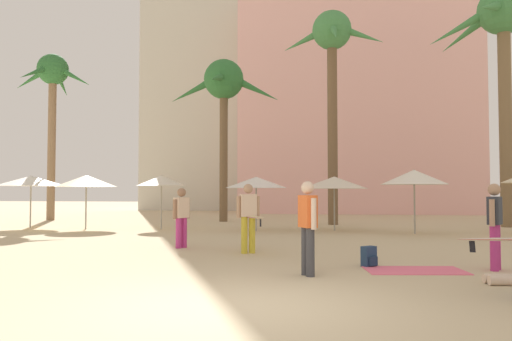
# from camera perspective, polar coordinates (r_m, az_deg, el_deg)

# --- Properties ---
(ground) EXTENTS (120.00, 120.00, 0.00)m
(ground) POSITION_cam_1_polar(r_m,az_deg,el_deg) (6.95, -2.00, -15.45)
(ground) COLOR #C6B28C
(hotel_pink) EXTENTS (16.29, 9.51, 16.13)m
(hotel_pink) POSITION_cam_1_polar(r_m,az_deg,el_deg) (38.45, 11.27, 7.44)
(hotel_pink) COLOR beige
(hotel_pink) RESTS_ON ground
(hotel_tower_gray) EXTENTS (18.15, 10.32, 32.28)m
(hotel_tower_gray) POSITION_cam_1_polar(r_m,az_deg,el_deg) (45.57, 0.41, 16.33)
(hotel_tower_gray) COLOR beige
(hotel_tower_gray) RESTS_ON ground
(palm_tree_far_left) EXTENTS (4.83, 4.74, 10.00)m
(palm_tree_far_left) POSITION_cam_1_polar(r_m,az_deg,el_deg) (24.03, 8.76, 13.45)
(palm_tree_far_left) COLOR brown
(palm_tree_far_left) RESTS_ON ground
(palm_tree_center) EXTENTS (5.87, 5.97, 8.31)m
(palm_tree_center) POSITION_cam_1_polar(r_m,az_deg,el_deg) (25.77, -3.75, 9.43)
(palm_tree_center) COLOR brown
(palm_tree_center) RESTS_ON ground
(palm_tree_right) EXTENTS (6.52, 5.92, 10.61)m
(palm_tree_right) POSITION_cam_1_polar(r_m,az_deg,el_deg) (25.02, 26.65, 14.30)
(palm_tree_right) COLOR brown
(palm_tree_right) RESTS_ON ground
(palm_tree_far_right) EXTENTS (4.77, 4.73, 8.89)m
(palm_tree_far_right) POSITION_cam_1_polar(r_m,az_deg,el_deg) (28.96, -22.43, 9.05)
(palm_tree_far_right) COLOR #896B4C
(palm_tree_far_right) RESTS_ON ground
(cafe_umbrella_0) EXTENTS (2.48, 2.48, 2.21)m
(cafe_umbrella_0) POSITION_cam_1_polar(r_m,az_deg,el_deg) (21.48, -18.98, -1.15)
(cafe_umbrella_0) COLOR gray
(cafe_umbrella_0) RESTS_ON ground
(cafe_umbrella_1) EXTENTS (2.42, 2.42, 2.34)m
(cafe_umbrella_1) POSITION_cam_1_polar(r_m,az_deg,el_deg) (18.96, 17.78, -0.73)
(cafe_umbrella_1) COLOR gray
(cafe_umbrella_1) RESTS_ON ground
(cafe_umbrella_2) EXTENTS (2.41, 2.41, 2.12)m
(cafe_umbrella_2) POSITION_cam_1_polar(r_m,az_deg,el_deg) (19.35, 0.03, -1.38)
(cafe_umbrella_2) COLOR gray
(cafe_umbrella_2) RESTS_ON ground
(cafe_umbrella_3) EXTENTS (2.80, 2.80, 2.20)m
(cafe_umbrella_3) POSITION_cam_1_polar(r_m,az_deg,el_deg) (22.94, -24.51, -1.09)
(cafe_umbrella_3) COLOR gray
(cafe_umbrella_3) RESTS_ON ground
(cafe_umbrella_6) EXTENTS (2.63, 2.63, 2.13)m
(cafe_umbrella_6) POSITION_cam_1_polar(r_m,az_deg,el_deg) (19.70, 9.01, -1.39)
(cafe_umbrella_6) COLOR gray
(cafe_umbrella_6) RESTS_ON ground
(cafe_umbrella_7) EXTENTS (2.05, 2.05, 2.20)m
(cafe_umbrella_7) POSITION_cam_1_polar(r_m,az_deg,el_deg) (20.69, -10.84, -1.16)
(cafe_umbrella_7) COLOR gray
(cafe_umbrella_7) RESTS_ON ground
(beach_towel) EXTENTS (2.01, 1.26, 0.01)m
(beach_towel) POSITION_cam_1_polar(r_m,az_deg,el_deg) (10.38, 17.83, -10.91)
(beach_towel) COLOR #EF6684
(beach_towel) RESTS_ON ground
(backpack) EXTENTS (0.35, 0.35, 0.42)m
(backpack) POSITION_cam_1_polar(r_m,az_deg,el_deg) (10.65, 12.92, -9.68)
(backpack) COLOR navy
(backpack) RESTS_ON ground
(person_mid_left) EXTENTS (1.31, 2.67, 1.74)m
(person_mid_left) POSITION_cam_1_polar(r_m,az_deg,el_deg) (12.60, -0.83, -5.23)
(person_mid_left) COLOR gold
(person_mid_left) RESTS_ON ground
(person_near_right) EXTENTS (0.39, 0.57, 1.65)m
(person_near_right) POSITION_cam_1_polar(r_m,az_deg,el_deg) (13.80, -8.59, -5.11)
(person_near_right) COLOR #B7337F
(person_near_right) RESTS_ON ground
(person_far_right) EXTENTS (0.38, 0.58, 1.72)m
(person_far_right) POSITION_cam_1_polar(r_m,az_deg,el_deg) (10.93, 25.83, -5.42)
(person_far_right) COLOR #B7337F
(person_far_right) RESTS_ON ground
(person_mid_center) EXTENTS (0.38, 0.58, 1.75)m
(person_mid_center) POSITION_cam_1_polar(r_m,az_deg,el_deg) (9.28, 5.99, -6.12)
(person_mid_center) COLOR #3D3D42
(person_mid_center) RESTS_ON ground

